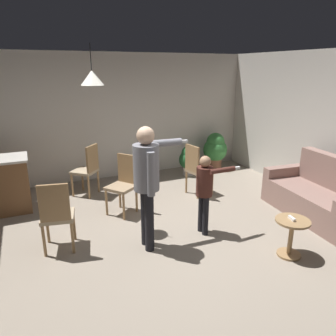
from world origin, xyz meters
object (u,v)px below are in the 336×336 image
object	(u,v)px
person_adult	(147,175)
dining_chair_by_counter	(57,214)
potted_plant_corner	(215,149)
person_child	(205,186)
dining_chair_centre_back	(197,168)
side_table_by_couch	(291,233)
dining_chair_near_wall	(88,168)
dining_chair_spare	(124,182)
couch_floral	(319,197)
potted_plant_by_wall	(189,159)
spare_remote_on_table	(292,218)

from	to	relation	value
person_adult	dining_chair_by_counter	world-z (taller)	person_adult
dining_chair_by_counter	potted_plant_corner	size ratio (longest dim) A/B	1.13
person_child	dining_chair_centre_back	distance (m)	1.53
side_table_by_couch	potted_plant_corner	bearing A→B (deg)	72.67
person_child	dining_chair_near_wall	size ratio (longest dim) A/B	1.20
person_adult	dining_chair_spare	world-z (taller)	person_adult
couch_floral	person_child	xyz separation A→B (m)	(-2.05, 0.26, 0.41)
side_table_by_couch	dining_chair_near_wall	world-z (taller)	dining_chair_near_wall
side_table_by_couch	person_adult	distance (m)	2.02
person_child	potted_plant_corner	xyz separation A→B (m)	(1.88, 2.71, -0.26)
side_table_by_couch	dining_chair_spare	world-z (taller)	dining_chair_spare
dining_chair_spare	potted_plant_corner	bearing A→B (deg)	-97.20
dining_chair_by_counter	person_child	bearing A→B (deg)	0.98
person_child	potted_plant_by_wall	world-z (taller)	person_child
dining_chair_near_wall	potted_plant_by_wall	bearing A→B (deg)	-41.11
dining_chair_spare	dining_chair_centre_back	bearing A→B (deg)	-118.68
dining_chair_spare	spare_remote_on_table	distance (m)	2.69
couch_floral	dining_chair_centre_back	xyz separation A→B (m)	(-1.41, 1.64, 0.21)
side_table_by_couch	dining_chair_centre_back	bearing A→B (deg)	92.22
couch_floral	person_child	bearing A→B (deg)	88.08
side_table_by_couch	dining_chair_spare	size ratio (longest dim) A/B	0.52
dining_chair_centre_back	dining_chair_spare	distance (m)	1.52
couch_floral	spare_remote_on_table	world-z (taller)	couch_floral
dining_chair_centre_back	spare_remote_on_table	world-z (taller)	dining_chair_centre_back
person_adult	dining_chair_spare	distance (m)	1.32
person_adult	dining_chair_centre_back	xyz separation A→B (m)	(1.53, 1.42, -0.50)
side_table_by_couch	couch_floral	bearing A→B (deg)	29.23
person_adult	person_child	size ratio (longest dim) A/B	1.41
dining_chair_by_counter	potted_plant_corner	world-z (taller)	dining_chair_by_counter
potted_plant_corner	spare_remote_on_table	distance (m)	3.88
person_adult	dining_chair_centre_back	world-z (taller)	person_adult
person_child	dining_chair_by_counter	world-z (taller)	person_child
side_table_by_couch	spare_remote_on_table	world-z (taller)	spare_remote_on_table
couch_floral	dining_chair_spare	world-z (taller)	same
dining_chair_near_wall	potted_plant_by_wall	distance (m)	2.37
potted_plant_by_wall	spare_remote_on_table	xyz separation A→B (m)	(-0.35, -3.51, 0.16)
potted_plant_corner	dining_chair_centre_back	bearing A→B (deg)	-133.31
dining_chair_centre_back	dining_chair_spare	size ratio (longest dim) A/B	1.00
dining_chair_centre_back	potted_plant_corner	bearing A→B (deg)	126.80
couch_floral	person_child	world-z (taller)	person_child
side_table_by_couch	dining_chair_by_counter	size ratio (longest dim) A/B	0.52
dining_chair_by_counter	dining_chair_spare	bearing A→B (deg)	46.60
spare_remote_on_table	potted_plant_by_wall	bearing A→B (deg)	84.35
potted_plant_by_wall	person_child	bearing A→B (deg)	-112.79
dining_chair_centre_back	dining_chair_spare	world-z (taller)	same
potted_plant_by_wall	spare_remote_on_table	distance (m)	3.53
side_table_by_couch	potted_plant_corner	distance (m)	3.89
couch_floral	potted_plant_by_wall	distance (m)	2.95
dining_chair_centre_back	dining_chair_spare	xyz separation A→B (m)	(-1.51, -0.20, 0.00)
person_child	spare_remote_on_table	size ratio (longest dim) A/B	9.24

